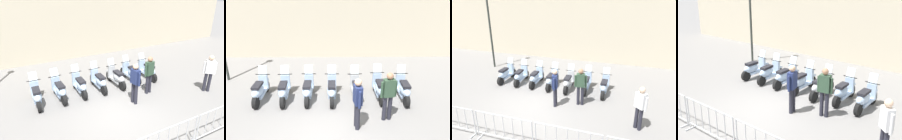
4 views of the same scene
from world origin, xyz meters
TOP-DOWN VIEW (x-y plane):
  - ground_plane at (0.00, 0.00)m, footprint 120.00×120.00m
  - motorcycle_0 at (-2.86, 2.08)m, footprint 0.56×1.72m
  - motorcycle_1 at (-1.94, 2.13)m, footprint 0.58×1.73m
  - motorcycle_2 at (-1.03, 2.20)m, footprint 0.56×1.72m
  - motorcycle_3 at (-0.11, 2.23)m, footprint 0.56×1.73m
  - motorcycle_4 at (0.81, 2.25)m, footprint 0.56×1.73m
  - motorcycle_5 at (1.73, 2.42)m, footprint 0.56×1.73m
  - motorcycle_6 at (2.64, 2.37)m, footprint 0.56×1.72m
  - barrier_segment_3 at (2.34, -2.24)m, footprint 2.15×0.54m
  - officer_near_row_end at (4.33, 0.03)m, footprint 0.45×0.39m
  - officer_mid_plaza at (1.81, 1.02)m, footprint 0.54×0.29m
  - officer_by_barriers at (0.79, 0.54)m, footprint 0.29×0.54m

SIDE VIEW (x-z plane):
  - ground_plane at x=0.00m, z-range 0.00..0.00m
  - motorcycle_0 at x=-2.86m, z-range -0.16..1.07m
  - motorcycle_1 at x=-1.94m, z-range -0.16..1.07m
  - motorcycle_2 at x=-1.03m, z-range -0.16..1.07m
  - motorcycle_3 at x=-0.11m, z-range -0.16..1.07m
  - motorcycle_4 at x=0.81m, z-range -0.16..1.07m
  - motorcycle_5 at x=1.73m, z-range -0.16..1.07m
  - motorcycle_6 at x=2.64m, z-range -0.16..1.07m
  - barrier_segment_3 at x=2.34m, z-range -0.01..1.06m
  - officer_near_row_end at x=4.33m, z-range 0.12..1.85m
  - officer_mid_plaza at x=1.81m, z-range 0.12..1.85m
  - officer_by_barriers at x=0.79m, z-range 0.12..1.85m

